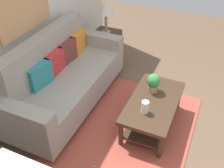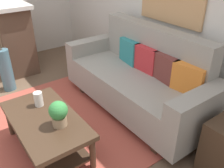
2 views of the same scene
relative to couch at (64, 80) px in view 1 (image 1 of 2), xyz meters
The scene contains 14 objects.
ground_plane 1.62m from the couch, 98.46° to the right, with size 9.07×9.07×0.00m, color brown.
wall_back 1.09m from the couch, 113.15° to the left, with size 5.07×0.10×2.70m, color silver.
area_rug 1.15m from the couch, 102.41° to the right, with size 2.23×1.64×0.01m, color #B24C3D.
couch is the anchor object (origin of this frame).
throw_pillow_teal 0.43m from the couch, 159.06° to the left, with size 0.36×0.12×0.32m, color teal.
throw_pillow_crimson 0.28m from the couch, 90.00° to the left, with size 0.36×0.12×0.32m, color red.
throw_pillow_maroon 0.43m from the couch, 20.94° to the left, with size 0.36×0.12×0.32m, color brown.
throw_pillow_orange 0.72m from the couch, 10.83° to the left, with size 0.36×0.12×0.32m, color orange.
coffee_table 1.31m from the couch, 86.99° to the right, with size 1.10×0.60×0.43m.
tabletop_vase 1.27m from the couch, 97.95° to the right, with size 0.09×0.09×0.16m, color white.
potted_plant_tabletop 1.26m from the couch, 77.85° to the right, with size 0.18×0.18×0.26m.
side_table 1.38m from the couch, ahead, with size 0.44×0.44×0.56m, color #422D1E.
table_lamp 1.48m from the couch, ahead, with size 0.28×0.28×0.57m.
framed_painting 1.16m from the couch, 90.00° to the left, with size 0.98×0.03×0.81m, color tan.
Camera 1 is at (-2.28, -0.31, 2.66)m, focal length 42.52 mm.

